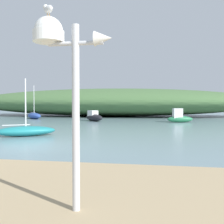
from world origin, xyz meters
name	(u,v)px	position (x,y,z in m)	size (l,w,h in m)	color
ground_plane	(33,146)	(0.00, 0.00, 0.00)	(120.00, 120.00, 0.00)	gray
distant_hill	(108,102)	(-1.47, 27.08, 2.00)	(43.50, 13.01, 4.01)	#476B3D
mast_structure	(59,51)	(3.82, -6.76, 2.74)	(1.27, 0.50, 3.10)	silver
seagull_on_radar	(48,9)	(3.64, -6.75, 3.42)	(0.27, 0.24, 0.22)	orange
sailboat_off_point	(26,131)	(-2.04, 3.25, 0.30)	(3.43, 2.64, 3.33)	teal
motorboat_mid_channel	(179,117)	(7.72, 15.58, 0.49)	(2.67, 1.38, 1.39)	#287A4C
motorboat_outer_mooring	(94,117)	(-1.01, 16.00, 0.45)	(2.63, 2.59, 1.12)	black
sailboat_inner_mooring	(34,116)	(-9.08, 18.72, 0.37)	(3.18, 3.14, 4.01)	#2D4C9E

